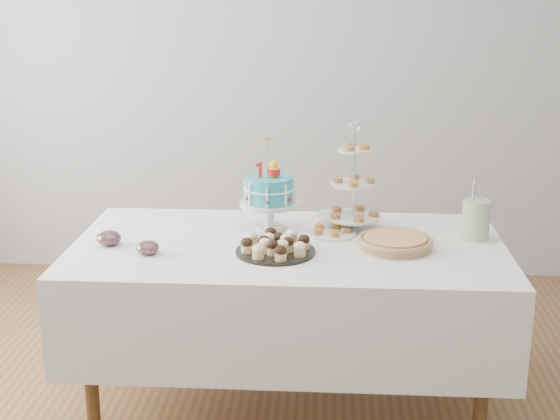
# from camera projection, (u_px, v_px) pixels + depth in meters

# --- Properties ---
(walls) EXTENTS (5.04, 4.04, 2.70)m
(walls) POSITION_uv_depth(u_px,v_px,m) (285.00, 127.00, 3.02)
(walls) COLOR #AAACAF
(walls) RESTS_ON floor
(table) EXTENTS (1.92, 1.02, 0.77)m
(table) POSITION_uv_depth(u_px,v_px,m) (288.00, 291.00, 3.53)
(table) COLOR silver
(table) RESTS_ON floor
(birthday_cake) EXTENTS (0.28, 0.28, 0.43)m
(birthday_cake) POSITION_uv_depth(u_px,v_px,m) (270.00, 205.00, 3.64)
(birthday_cake) COLOR silver
(birthday_cake) RESTS_ON table
(cupcake_tray) EXTENTS (0.35, 0.35, 0.08)m
(cupcake_tray) POSITION_uv_depth(u_px,v_px,m) (276.00, 244.00, 3.34)
(cupcake_tray) COLOR black
(cupcake_tray) RESTS_ON table
(pie) EXTENTS (0.33, 0.33, 0.05)m
(pie) POSITION_uv_depth(u_px,v_px,m) (395.00, 242.00, 3.40)
(pie) COLOR tan
(pie) RESTS_ON table
(tiered_stand) EXTENTS (0.26, 0.26, 0.51)m
(tiered_stand) POSITION_uv_depth(u_px,v_px,m) (354.00, 184.00, 3.63)
(tiered_stand) COLOR silver
(tiered_stand) RESTS_ON table
(plate_stack) EXTENTS (0.16, 0.16, 0.06)m
(plate_stack) POSITION_uv_depth(u_px,v_px,m) (335.00, 219.00, 3.72)
(plate_stack) COLOR silver
(plate_stack) RESTS_ON table
(pastry_plate) EXTENTS (0.23, 0.23, 0.03)m
(pastry_plate) POSITION_uv_depth(u_px,v_px,m) (331.00, 231.00, 3.59)
(pastry_plate) COLOR silver
(pastry_plate) RESTS_ON table
(jam_bowl_a) EXTENTS (0.11, 0.11, 0.07)m
(jam_bowl_a) POSITION_uv_depth(u_px,v_px,m) (109.00, 238.00, 3.44)
(jam_bowl_a) COLOR silver
(jam_bowl_a) RESTS_ON table
(jam_bowl_b) EXTENTS (0.10, 0.10, 0.06)m
(jam_bowl_b) POSITION_uv_depth(u_px,v_px,m) (148.00, 248.00, 3.33)
(jam_bowl_b) COLOR silver
(jam_bowl_b) RESTS_ON table
(utensil_pitcher) EXTENTS (0.13, 0.12, 0.28)m
(utensil_pitcher) POSITION_uv_depth(u_px,v_px,m) (476.00, 218.00, 3.51)
(utensil_pitcher) COLOR beige
(utensil_pitcher) RESTS_ON table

